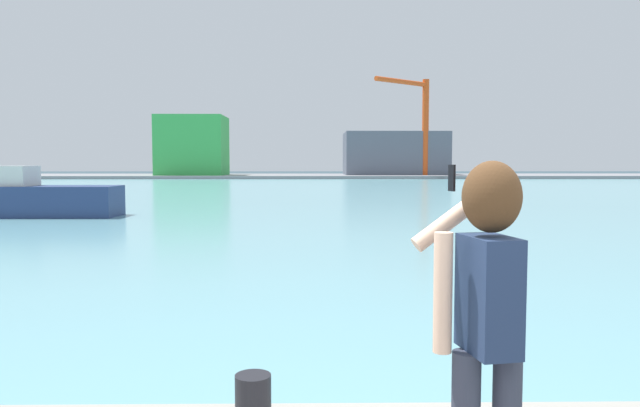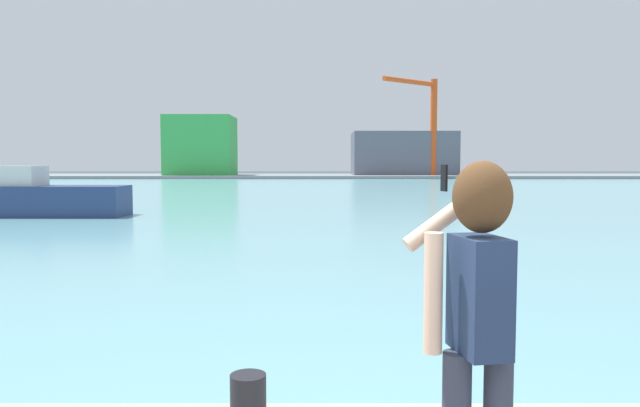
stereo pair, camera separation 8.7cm
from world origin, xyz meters
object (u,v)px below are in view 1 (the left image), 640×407
Objects in this scene: person_photographer at (486,302)px; warehouse_right at (394,154)px; boat_moored at (20,198)px; warehouse_left at (193,146)px; harbor_bollard at (253,401)px; port_crane at (419,116)px.

person_photographer is 93.47m from warehouse_right.
warehouse_right reaches higher than boat_moored.
boat_moored is at bearing -110.16° from warehouse_right.
boat_moored is at bearing 20.38° from person_photographer.
warehouse_left is (-5.83, 66.28, 4.10)m from boat_moored.
person_photographer is at bearing -77.90° from warehouse_left.
person_photographer is at bearing -39.46° from harbor_bollard.
warehouse_left is 0.62× the size of warehouse_right.
harbor_bollard is 87.71m from port_crane.
person_photographer is at bearing -59.07° from boat_moored.
warehouse_right is (25.71, 70.03, 2.96)m from boat_moored.
person_photographer is 5.04× the size of harbor_bollard.
boat_moored is 66.66m from warehouse_left.
port_crane is at bearing 66.54° from boat_moored.
port_crane reaches higher than warehouse_left.
person_photographer is 0.22× the size of boat_moored.
boat_moored reaches higher than harbor_bollard.
port_crane reaches higher than harbor_bollard.
boat_moored is 0.80× the size of warehouse_left.
harbor_bollard is at bearing -60.33° from boat_moored.
port_crane is (34.40, -2.15, 4.44)m from warehouse_left.
port_crane is (16.57, 85.70, 8.62)m from harbor_bollard.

